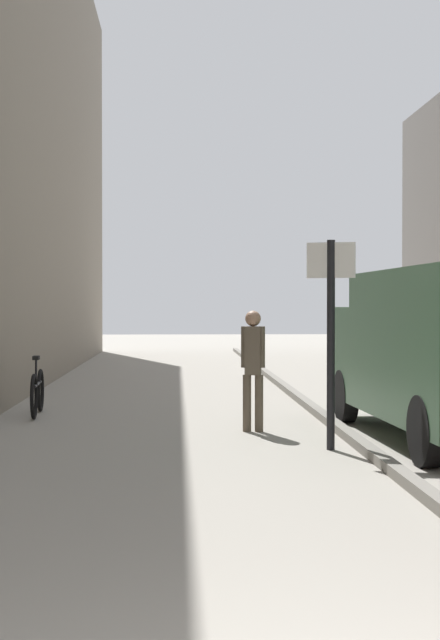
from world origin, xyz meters
The scene contains 5 objects.
ground_plane centered at (0.00, 12.00, 0.00)m, with size 80.00×80.00×0.00m, color gray.
kerb_strip centered at (1.58, 12.00, 0.06)m, with size 0.16×40.00×0.12m, color slate.
pedestrian_main_foreground centered at (0.37, 9.66, 0.99)m, with size 0.34×0.23×1.72m.
street_sign_post centered at (1.20, 8.03, 1.55)m, with size 0.59×0.18×2.60m.
bicycle_leaning centered at (-2.98, 11.68, 0.38)m, with size 0.16×1.77×0.98m.
Camera 1 is at (-0.71, -2.92, 1.79)m, focal length 50.15 mm.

